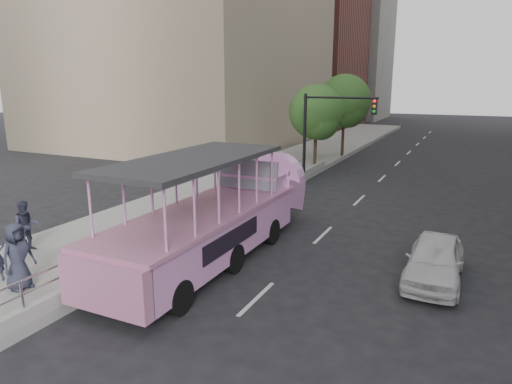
{
  "coord_description": "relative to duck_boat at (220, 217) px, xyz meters",
  "views": [
    {
      "loc": [
        6.0,
        -12.39,
        5.8
      ],
      "look_at": [
        -0.76,
        1.62,
        2.06
      ],
      "focal_mm": 32.0,
      "sensor_mm": 36.0,
      "label": 1
    }
  ],
  "objects": [
    {
      "name": "midrise_stone_b",
      "position": [
        -14.4,
        63.46,
        8.66
      ],
      "size": [
        16.0,
        14.0,
        20.0
      ],
      "primitive_type": "cube",
      "color": "gray",
      "rests_on": "ground"
    },
    {
      "name": "street_tree_far",
      "position": [
        -1.5,
        21.39,
        2.97
      ],
      "size": [
        3.97,
        3.97,
        6.45
      ],
      "color": "#382619",
      "rests_on": "ground"
    },
    {
      "name": "traffic_signal",
      "position": [
        -0.1,
        11.96,
        2.16
      ],
      "size": [
        4.2,
        0.32,
        5.2
      ],
      "color": "black",
      "rests_on": "ground"
    },
    {
      "name": "midrise_brick",
      "position": [
        -16.4,
        47.46,
        11.66
      ],
      "size": [
        18.0,
        16.0,
        26.0
      ],
      "primitive_type": "cube",
      "color": "brown",
      "rests_on": "ground"
    },
    {
      "name": "sidewalk",
      "position": [
        -4.15,
        9.46,
        -1.19
      ],
      "size": [
        5.5,
        80.0,
        0.3
      ],
      "primitive_type": "cube",
      "color": "#A4A49E",
      "rests_on": "ground"
    },
    {
      "name": "ground",
      "position": [
        1.6,
        -0.54,
        -1.34
      ],
      "size": [
        160.0,
        160.0,
        0.0
      ],
      "primitive_type": "plane",
      "color": "black"
    },
    {
      "name": "kerb_wall",
      "position": [
        -1.52,
        1.46,
        -0.86
      ],
      "size": [
        0.24,
        30.0,
        0.36
      ],
      "primitive_type": "cube",
      "color": "#A7A7A2",
      "rests_on": "sidewalk"
    },
    {
      "name": "parking_sign",
      "position": [
        -1.4,
        3.45,
        0.49
      ],
      "size": [
        0.19,
        0.65,
        2.95
      ],
      "color": "black",
      "rests_on": "ground"
    },
    {
      "name": "car",
      "position": [
        6.87,
        0.83,
        -0.68
      ],
      "size": [
        1.58,
        3.9,
        1.33
      ],
      "primitive_type": "imported",
      "rotation": [
        0.0,
        0.0,
        -0.0
      ],
      "color": "silver",
      "rests_on": "ground"
    },
    {
      "name": "guardrail",
      "position": [
        -1.52,
        1.46,
        -0.2
      ],
      "size": [
        0.07,
        22.0,
        0.71
      ],
      "color": "#B9B9BE",
      "rests_on": "kerb_wall"
    },
    {
      "name": "pedestrian_far",
      "position": [
        -3.21,
        -5.33,
        -0.1
      ],
      "size": [
        0.62,
        0.93,
        1.88
      ],
      "primitive_type": "imported",
      "rotation": [
        0.0,
        0.0,
        1.54
      ],
      "color": "#282B3C",
      "rests_on": "sidewalk"
    },
    {
      "name": "duck_boat",
      "position": [
        0.0,
        0.0,
        0.0
      ],
      "size": [
        2.78,
        10.89,
        3.61
      ],
      "color": "black",
      "rests_on": "ground"
    },
    {
      "name": "street_tree_near",
      "position": [
        -1.7,
        15.39,
        2.48
      ],
      "size": [
        3.52,
        3.52,
        5.72
      ],
      "color": "#382619",
      "rests_on": "ground"
    },
    {
      "name": "pedestrian_mid",
      "position": [
        -5.58,
        -3.22,
        -0.18
      ],
      "size": [
        0.97,
        1.04,
        1.72
      ],
      "primitive_type": "imported",
      "rotation": [
        0.0,
        0.0,
        1.08
      ],
      "color": "#282B3C",
      "rests_on": "sidewalk"
    }
  ]
}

